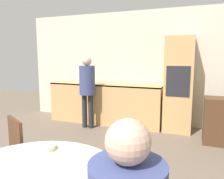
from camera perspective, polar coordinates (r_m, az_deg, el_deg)
name	(u,v)px	position (r m, az deg, el deg)	size (l,w,h in m)	color
wall_back	(147,68)	(5.15, 9.16, 5.58)	(6.17, 0.05, 2.60)	beige
kitchen_counter	(105,103)	(5.19, -1.72, -3.42)	(2.65, 0.60, 0.94)	tan
oven_unit	(179,85)	(4.74, 17.04, 1.22)	(0.56, 0.59, 1.96)	tan
chair_far_left	(7,160)	(2.53, -25.72, -16.28)	(0.54, 0.54, 0.93)	#51331E
person_standing	(87,84)	(4.74, -6.49, 1.38)	(0.34, 0.34, 1.57)	#262628
cup	(103,168)	(1.54, -2.31, -19.92)	(0.06, 0.06, 0.09)	white
bowl_near	(45,148)	(1.99, -17.18, -14.31)	(0.18, 0.18, 0.04)	beige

